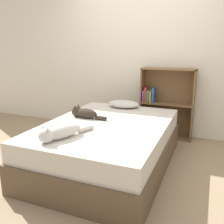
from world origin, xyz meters
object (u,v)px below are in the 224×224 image
object	(u,v)px
bookshelf	(165,102)
pillow	(124,104)
cat_dark	(84,113)
bed	(107,145)
cat_light	(60,132)

from	to	relation	value
bookshelf	pillow	bearing A→B (deg)	-135.03
pillow	cat_dark	distance (m)	0.77
bed	bookshelf	distance (m)	1.45
cat_dark	bed	bearing A→B (deg)	168.82
cat_light	bookshelf	distance (m)	2.11
bed	cat_light	world-z (taller)	cat_light
bed	cat_dark	distance (m)	0.52
pillow	bookshelf	bearing A→B (deg)	44.97
bed	cat_light	distance (m)	0.78
bed	pillow	bearing A→B (deg)	95.96
bed	cat_dark	bearing A→B (deg)	164.05
bed	cat_dark	world-z (taller)	cat_dark
bed	pillow	xyz separation A→B (m)	(-0.09, 0.82, 0.33)
bookshelf	cat_dark	bearing A→B (deg)	-123.42
bookshelf	cat_light	bearing A→B (deg)	-108.48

